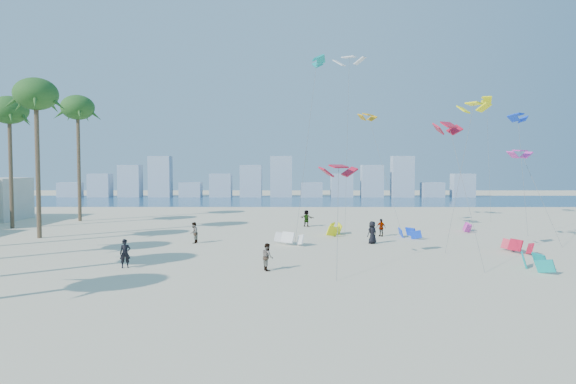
{
  "coord_description": "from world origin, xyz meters",
  "views": [
    {
      "loc": [
        3.12,
        -22.27,
        6.51
      ],
      "look_at": [
        3.0,
        16.0,
        4.5
      ],
      "focal_mm": 31.78,
      "sensor_mm": 36.0,
      "label": 1
    }
  ],
  "objects": [
    {
      "name": "ocean",
      "position": [
        0.0,
        72.0,
        0.01
      ],
      "size": [
        220.0,
        220.0,
        0.0
      ],
      "primitive_type": "plane",
      "color": "navy",
      "rests_on": "ground"
    },
    {
      "name": "kitesurfers_far",
      "position": [
        11.4,
        20.09,
        0.9
      ],
      "size": [
        34.04,
        24.76,
        1.87
      ],
      "color": "black",
      "rests_on": "ground"
    },
    {
      "name": "kitesurfer_mid",
      "position": [
        1.75,
        9.0,
        0.85
      ],
      "size": [
        0.86,
        0.98,
        1.69
      ],
      "primitive_type": "imported",
      "rotation": [
        0.0,
        0.0,
        1.88
      ],
      "color": "gray",
      "rests_on": "ground"
    },
    {
      "name": "kitesurfer_near",
      "position": [
        -7.33,
        9.75,
        0.92
      ],
      "size": [
        0.78,
        0.64,
        1.84
      ],
      "primitive_type": "imported",
      "rotation": [
        0.0,
        0.0,
        0.34
      ],
      "color": "black",
      "rests_on": "ground"
    },
    {
      "name": "grounded_kites",
      "position": [
        12.83,
        19.55,
        0.47
      ],
      "size": [
        19.74,
        21.57,
        1.05
      ],
      "color": "silver",
      "rests_on": "ground"
    },
    {
      "name": "ground",
      "position": [
        0.0,
        0.0,
        0.0
      ],
      "size": [
        220.0,
        220.0,
        0.0
      ],
      "primitive_type": "plane",
      "color": "beige",
      "rests_on": "ground"
    },
    {
      "name": "flying_kites",
      "position": [
        16.76,
        25.67,
        12.33
      ],
      "size": [
        24.5,
        34.47,
        18.62
      ],
      "color": "red",
      "rests_on": "ground"
    },
    {
      "name": "distant_skyline",
      "position": [
        -1.19,
        82.0,
        3.09
      ],
      "size": [
        85.0,
        3.0,
        8.4
      ],
      "color": "#9EADBF",
      "rests_on": "ground"
    }
  ]
}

